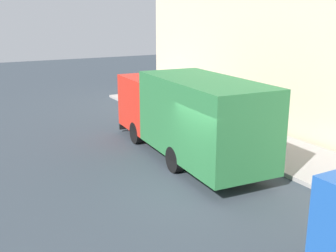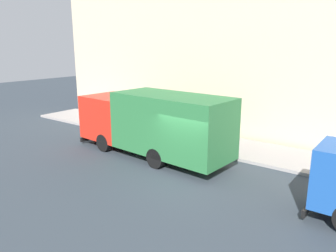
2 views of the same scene
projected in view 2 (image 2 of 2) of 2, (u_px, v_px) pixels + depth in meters
name	position (u px, v px, depth m)	size (l,w,h in m)	color
ground	(184.00, 176.00, 13.41)	(80.00, 80.00, 0.00)	#313A42
sidewalk	(233.00, 147.00, 16.98)	(3.24, 30.00, 0.14)	#9C9693
building_facade	(255.00, 58.00, 17.53)	(0.50, 30.00, 9.17)	beige
large_utility_truck	(153.00, 122.00, 15.49)	(3.01, 8.46, 3.12)	red
pedestrian_walking	(162.00, 120.00, 19.04)	(0.36, 0.36, 1.63)	#463F4A
traffic_cone_orange	(126.00, 123.00, 20.35)	(0.50, 0.50, 0.71)	orange
street_sign_post	(193.00, 116.00, 16.75)	(0.44, 0.08, 2.63)	#4C5156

